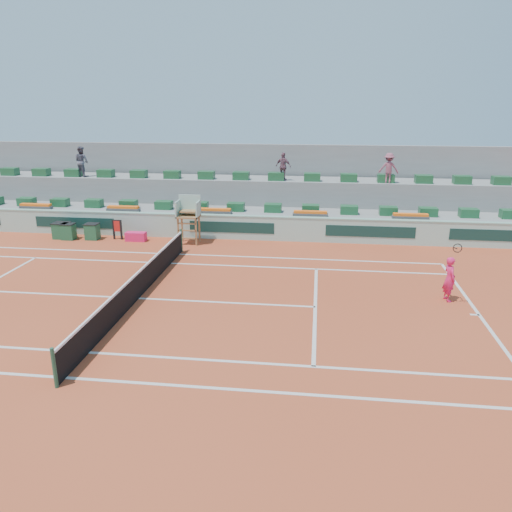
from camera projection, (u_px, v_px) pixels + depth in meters
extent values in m
plane|color=#A33C1F|center=(139.00, 298.00, 18.16)|extent=(90.00, 90.00, 0.00)
cube|color=gray|center=(204.00, 217.00, 28.11)|extent=(36.00, 4.00, 1.20)
cube|color=gray|center=(209.00, 199.00, 29.42)|extent=(36.00, 2.40, 2.60)
cube|color=gray|center=(215.00, 180.00, 30.66)|extent=(36.00, 0.40, 4.40)
cube|color=#EC1E5E|center=(136.00, 237.00, 25.51)|extent=(1.03, 0.46, 0.46)
imported|color=#545361|center=(82.00, 161.00, 29.12)|extent=(1.04, 0.94, 1.75)
imported|color=#7A5161|center=(283.00, 166.00, 27.70)|extent=(0.98, 0.68, 1.55)
imported|color=#8F4757|center=(389.00, 168.00, 26.80)|extent=(1.09, 0.70, 1.61)
cube|color=silver|center=(479.00, 315.00, 16.75)|extent=(0.12, 10.97, 0.01)
cube|color=silver|center=(66.00, 378.00, 12.97)|extent=(23.77, 0.12, 0.01)
cube|color=silver|center=(179.00, 254.00, 23.35)|extent=(23.77, 0.12, 0.01)
cube|color=silver|center=(89.00, 352.00, 14.26)|extent=(23.77, 0.12, 0.01)
cube|color=silver|center=(171.00, 263.00, 22.06)|extent=(23.77, 0.12, 0.01)
cube|color=silver|center=(315.00, 307.00, 17.40)|extent=(0.12, 8.23, 0.01)
cube|color=silver|center=(139.00, 298.00, 18.16)|extent=(12.80, 0.12, 0.01)
cube|color=silver|center=(475.00, 315.00, 16.77)|extent=(0.30, 0.12, 0.01)
cube|color=black|center=(138.00, 287.00, 18.02)|extent=(0.03, 11.87, 0.92)
cube|color=white|center=(137.00, 274.00, 17.88)|extent=(0.06, 11.87, 0.07)
cylinder|color=#214D35|center=(54.00, 368.00, 12.38)|extent=(0.10, 0.10, 1.10)
cylinder|color=#214D35|center=(181.00, 240.00, 23.62)|extent=(0.10, 0.10, 1.10)
cube|color=#9EC7B6|center=(194.00, 226.00, 26.03)|extent=(36.00, 0.30, 1.20)
cube|color=#7FAB96|center=(194.00, 215.00, 25.84)|extent=(36.00, 0.34, 0.06)
cube|color=#12332C|center=(75.00, 223.00, 26.63)|extent=(4.40, 0.02, 0.56)
cube|color=#12332C|center=(232.00, 227.00, 25.63)|extent=(4.40, 0.02, 0.56)
cube|color=#12332C|center=(370.00, 232.00, 24.80)|extent=(4.40, 0.02, 0.56)
cube|color=#12332C|center=(497.00, 236.00, 24.09)|extent=(4.40, 0.02, 0.56)
cube|color=olive|center=(178.00, 232.00, 24.69)|extent=(0.08, 0.08, 1.35)
cube|color=olive|center=(196.00, 232.00, 24.58)|extent=(0.08, 0.08, 1.35)
cube|color=olive|center=(182.00, 228.00, 25.35)|extent=(0.08, 0.08, 1.35)
cube|color=olive|center=(199.00, 229.00, 25.24)|extent=(0.08, 0.08, 1.35)
cube|color=olive|center=(188.00, 216.00, 24.75)|extent=(1.10, 0.90, 0.08)
cube|color=#9EC7B6|center=(190.00, 205.00, 24.96)|extent=(1.10, 0.08, 1.00)
cube|color=#9EC7B6|center=(178.00, 209.00, 24.71)|extent=(0.06, 0.90, 0.80)
cube|color=#9EC7B6|center=(198.00, 209.00, 24.58)|extent=(0.06, 0.90, 0.80)
cube|color=olive|center=(189.00, 211.00, 24.78)|extent=(0.80, 0.60, 0.08)
cube|color=olive|center=(187.00, 238.00, 24.73)|extent=(0.90, 0.08, 0.06)
cube|color=olive|center=(187.00, 230.00, 24.61)|extent=(0.90, 0.08, 0.06)
cube|color=olive|center=(187.00, 224.00, 24.51)|extent=(0.90, 0.08, 0.06)
cube|color=#1B532D|center=(27.00, 201.00, 28.20)|extent=(0.90, 0.60, 0.44)
cube|color=#1B532D|center=(60.00, 202.00, 27.96)|extent=(0.90, 0.60, 0.44)
cube|color=#1B532D|center=(94.00, 203.00, 27.73)|extent=(0.90, 0.60, 0.44)
cube|color=#1B532D|center=(129.00, 204.00, 27.49)|extent=(0.90, 0.60, 0.44)
cube|color=#1B532D|center=(164.00, 205.00, 27.25)|extent=(0.90, 0.60, 0.44)
cube|color=#1B532D|center=(200.00, 206.00, 27.02)|extent=(0.90, 0.60, 0.44)
cube|color=#1B532D|center=(236.00, 207.00, 26.78)|extent=(0.90, 0.60, 0.44)
cube|color=#1B532D|center=(273.00, 208.00, 26.54)|extent=(0.90, 0.60, 0.44)
cube|color=#1B532D|center=(311.00, 209.00, 26.31)|extent=(0.90, 0.60, 0.44)
cube|color=#1B532D|center=(349.00, 210.00, 26.07)|extent=(0.90, 0.60, 0.44)
cube|color=#1B532D|center=(388.00, 211.00, 25.83)|extent=(0.90, 0.60, 0.44)
cube|color=#1B532D|center=(428.00, 212.00, 25.60)|extent=(0.90, 0.60, 0.44)
cube|color=#1B532D|center=(469.00, 213.00, 25.36)|extent=(0.90, 0.60, 0.44)
cube|color=#1B532D|center=(510.00, 214.00, 25.12)|extent=(0.90, 0.60, 0.44)
cube|color=#1B532D|center=(10.00, 171.00, 29.82)|extent=(0.90, 0.60, 0.44)
cube|color=#1B532D|center=(41.00, 172.00, 29.58)|extent=(0.90, 0.60, 0.44)
cube|color=#1B532D|center=(73.00, 173.00, 29.34)|extent=(0.90, 0.60, 0.44)
cube|color=#1B532D|center=(106.00, 173.00, 29.11)|extent=(0.90, 0.60, 0.44)
cube|color=#1B532D|center=(139.00, 174.00, 28.87)|extent=(0.90, 0.60, 0.44)
cube|color=#1B532D|center=(172.00, 174.00, 28.63)|extent=(0.90, 0.60, 0.44)
cube|color=#1B532D|center=(206.00, 175.00, 28.40)|extent=(0.90, 0.60, 0.44)
cube|color=#1B532D|center=(241.00, 176.00, 28.16)|extent=(0.90, 0.60, 0.44)
cube|color=#1B532D|center=(276.00, 176.00, 27.92)|extent=(0.90, 0.60, 0.44)
cube|color=#1B532D|center=(312.00, 177.00, 27.69)|extent=(0.90, 0.60, 0.44)
cube|color=#1B532D|center=(349.00, 178.00, 27.45)|extent=(0.90, 0.60, 0.44)
cube|color=#1B532D|center=(386.00, 178.00, 27.21)|extent=(0.90, 0.60, 0.44)
cube|color=#1B532D|center=(424.00, 179.00, 26.98)|extent=(0.90, 0.60, 0.44)
cube|color=#1B532D|center=(462.00, 180.00, 26.74)|extent=(0.90, 0.60, 0.44)
cube|color=#1B532D|center=(501.00, 180.00, 26.50)|extent=(0.90, 0.60, 0.44)
cube|color=#4C4C4C|center=(36.00, 207.00, 27.37)|extent=(1.80, 0.36, 0.16)
cube|color=#FF6315|center=(36.00, 205.00, 27.32)|extent=(1.70, 0.32, 0.12)
cube|color=#4C4C4C|center=(123.00, 210.00, 26.77)|extent=(1.80, 0.36, 0.16)
cube|color=#FF6315|center=(123.00, 207.00, 26.73)|extent=(1.70, 0.32, 0.12)
cube|color=#4C4C4C|center=(215.00, 212.00, 26.18)|extent=(1.80, 0.36, 0.16)
cube|color=#FF6315|center=(215.00, 209.00, 26.14)|extent=(1.70, 0.32, 0.12)
cube|color=#4C4C4C|center=(310.00, 215.00, 25.59)|extent=(1.80, 0.36, 0.16)
cube|color=#FF6315|center=(310.00, 212.00, 25.55)|extent=(1.70, 0.32, 0.12)
cube|color=#4C4C4C|center=(410.00, 217.00, 25.00)|extent=(1.80, 0.36, 0.16)
cube|color=#FF6315|center=(411.00, 215.00, 24.96)|extent=(1.70, 0.32, 0.12)
cube|color=#1B5231|center=(92.00, 232.00, 25.75)|extent=(0.64, 0.55, 0.80)
cube|color=black|center=(91.00, 224.00, 25.62)|extent=(0.68, 0.59, 0.04)
cube|color=#1B5231|center=(69.00, 232.00, 25.74)|extent=(0.63, 0.54, 0.80)
cube|color=black|center=(68.00, 224.00, 25.62)|extent=(0.66, 0.57, 0.04)
cube|color=#1B5231|center=(62.00, 231.00, 25.95)|extent=(0.77, 0.66, 0.80)
cube|color=black|center=(61.00, 223.00, 25.83)|extent=(0.82, 0.71, 0.04)
cube|color=black|center=(114.00, 230.00, 25.76)|extent=(0.09, 0.09, 1.00)
cube|color=black|center=(121.00, 230.00, 25.71)|extent=(0.09, 0.09, 1.00)
cube|color=black|center=(117.00, 220.00, 25.58)|extent=(0.51, 0.07, 0.06)
cube|color=red|center=(117.00, 226.00, 25.66)|extent=(0.37, 0.03, 0.56)
imported|color=#EC1E5E|center=(449.00, 279.00, 17.75)|extent=(0.53, 0.67, 1.63)
cylinder|color=black|center=(456.00, 248.00, 17.10)|extent=(0.03, 0.35, 0.09)
torus|color=black|center=(458.00, 248.00, 16.87)|extent=(0.31, 0.08, 0.31)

